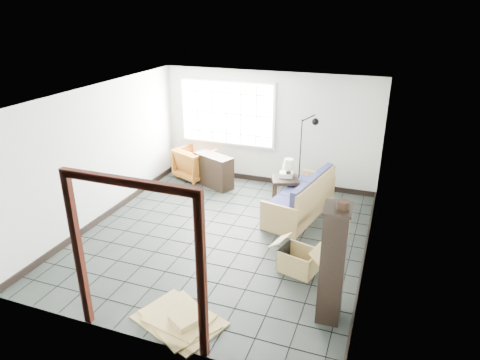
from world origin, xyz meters
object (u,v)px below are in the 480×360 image
at_px(armchair, 195,162).
at_px(side_table, 285,183).
at_px(futon_sofa, 303,201).
at_px(tall_shelf, 333,264).

height_order(armchair, side_table, armchair).
distance_m(futon_sofa, armchair, 3.06).
distance_m(futon_sofa, side_table, 0.64).
relative_size(armchair, side_table, 1.22).
height_order(futon_sofa, tall_shelf, tall_shelf).
bearing_deg(side_table, armchair, 164.50).
xyz_separation_m(side_table, tall_shelf, (1.47, -3.23, 0.36)).
xyz_separation_m(futon_sofa, tall_shelf, (0.99, -2.84, 0.53)).
relative_size(side_table, tall_shelf, 0.41).
relative_size(futon_sofa, side_table, 3.01).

